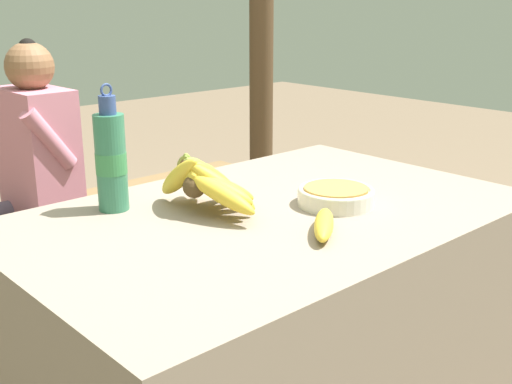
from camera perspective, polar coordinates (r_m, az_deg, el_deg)
name	(u,v)px	position (r m, az deg, el deg)	size (l,w,h in m)	color
market_counter	(269,335)	(1.83, 1.19, -12.63)	(1.35, 0.88, 0.74)	gray
banana_bunch_ripe	(206,183)	(1.65, -4.47, 0.80)	(0.20, 0.38, 0.17)	#4C381E
serving_bowl	(336,195)	(1.73, 7.11, -0.27)	(0.21, 0.21, 0.05)	silver
water_bottle	(111,160)	(1.70, -12.76, 2.78)	(0.08, 0.08, 0.33)	#337556
loose_banana_front	(324,225)	(1.52, 6.05, -2.90)	(0.19, 0.17, 0.05)	gold
wooden_bench	(110,212)	(2.89, -12.86, -1.75)	(1.52, 0.32, 0.44)	brown
seated_vendor	(28,165)	(2.63, -19.61, 2.29)	(0.41, 0.39, 1.13)	#564C60
banana_bunch_green	(192,164)	(3.09, -5.75, 2.49)	(0.18, 0.32, 0.14)	#4C381E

